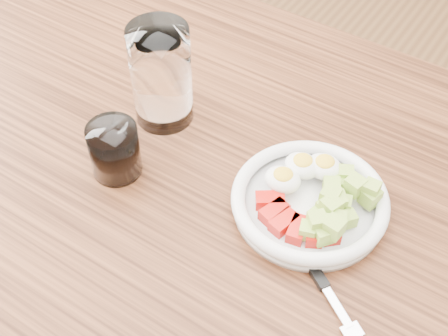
% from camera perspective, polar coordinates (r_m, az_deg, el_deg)
% --- Properties ---
extents(dining_table, '(1.50, 0.90, 0.77)m').
position_cam_1_polar(dining_table, '(1.00, 0.16, -5.60)').
color(dining_table, brown).
rests_on(dining_table, ground).
extents(bowl, '(0.22, 0.22, 0.06)m').
position_cam_1_polar(bowl, '(0.89, 7.97, -2.88)').
color(bowl, white).
rests_on(bowl, dining_table).
extents(fork, '(0.19, 0.13, 0.01)m').
position_cam_1_polar(fork, '(0.84, 8.48, -9.59)').
color(fork, black).
rests_on(fork, dining_table).
extents(water_glass, '(0.09, 0.09, 0.17)m').
position_cam_1_polar(water_glass, '(0.98, -5.76, 8.42)').
color(water_glass, white).
rests_on(water_glass, dining_table).
extents(coffee_glass, '(0.07, 0.07, 0.09)m').
position_cam_1_polar(coffee_glass, '(0.93, -9.98, 1.60)').
color(coffee_glass, white).
rests_on(coffee_glass, dining_table).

